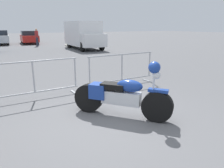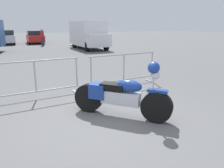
{
  "view_description": "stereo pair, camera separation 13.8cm",
  "coord_description": "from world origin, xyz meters",
  "px_view_note": "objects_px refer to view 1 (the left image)",
  "views": [
    {
      "loc": [
        -2.01,
        -3.74,
        1.97
      ],
      "look_at": [
        0.46,
        0.5,
        0.65
      ],
      "focal_mm": 35.0,
      "sensor_mm": 36.0,
      "label": 1
    },
    {
      "loc": [
        -1.89,
        -3.8,
        1.97
      ],
      "look_at": [
        0.46,
        0.5,
        0.65
      ],
      "focal_mm": 35.0,
      "sensor_mm": 36.0,
      "label": 2
    }
  ],
  "objects_px": {
    "parked_car_red": "(29,37)",
    "crowd_barrier_far": "(122,69)",
    "pedestrian": "(37,37)",
    "delivery_van": "(83,34)",
    "motorcycle": "(121,95)",
    "crowd_barrier_near": "(34,79)"
  },
  "relations": [
    {
      "from": "motorcycle",
      "to": "crowd_barrier_far",
      "type": "relative_size",
      "value": 0.75
    },
    {
      "from": "motorcycle",
      "to": "parked_car_red",
      "type": "distance_m",
      "value": 22.46
    },
    {
      "from": "delivery_van",
      "to": "parked_car_red",
      "type": "bearing_deg",
      "value": -158.28
    },
    {
      "from": "crowd_barrier_far",
      "to": "motorcycle",
      "type": "bearing_deg",
      "value": -123.14
    },
    {
      "from": "crowd_barrier_near",
      "to": "crowd_barrier_far",
      "type": "bearing_deg",
      "value": 0.0
    },
    {
      "from": "motorcycle",
      "to": "pedestrian",
      "type": "height_order",
      "value": "pedestrian"
    },
    {
      "from": "pedestrian",
      "to": "crowd_barrier_far",
      "type": "bearing_deg",
      "value": -54.8
    },
    {
      "from": "crowd_barrier_near",
      "to": "pedestrian",
      "type": "relative_size",
      "value": 1.47
    },
    {
      "from": "parked_car_red",
      "to": "pedestrian",
      "type": "distance_m",
      "value": 3.68
    },
    {
      "from": "crowd_barrier_near",
      "to": "pedestrian",
      "type": "xyz_separation_m",
      "value": [
        3.57,
        16.51,
        0.36
      ]
    },
    {
      "from": "crowd_barrier_near",
      "to": "delivery_van",
      "type": "distance_m",
      "value": 13.47
    },
    {
      "from": "motorcycle",
      "to": "pedestrian",
      "type": "xyz_separation_m",
      "value": [
        2.16,
        18.68,
        0.43
      ]
    },
    {
      "from": "crowd_barrier_far",
      "to": "parked_car_red",
      "type": "distance_m",
      "value": 20.2
    },
    {
      "from": "delivery_van",
      "to": "pedestrian",
      "type": "distance_m",
      "value": 5.56
    },
    {
      "from": "motorcycle",
      "to": "crowd_barrier_far",
      "type": "bearing_deg",
      "value": 107.96
    },
    {
      "from": "parked_car_red",
      "to": "crowd_barrier_far",
      "type": "bearing_deg",
      "value": -177.31
    },
    {
      "from": "delivery_van",
      "to": "parked_car_red",
      "type": "height_order",
      "value": "delivery_van"
    },
    {
      "from": "crowd_barrier_far",
      "to": "pedestrian",
      "type": "xyz_separation_m",
      "value": [
        0.74,
        16.51,
        0.36
      ]
    },
    {
      "from": "crowd_barrier_far",
      "to": "parked_car_red",
      "type": "xyz_separation_m",
      "value": [
        0.67,
        20.19,
        0.15
      ]
    },
    {
      "from": "motorcycle",
      "to": "crowd_barrier_far",
      "type": "height_order",
      "value": "motorcycle"
    },
    {
      "from": "motorcycle",
      "to": "crowd_barrier_near",
      "type": "relative_size",
      "value": 0.75
    },
    {
      "from": "crowd_barrier_near",
      "to": "pedestrian",
      "type": "distance_m",
      "value": 16.9
    }
  ]
}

